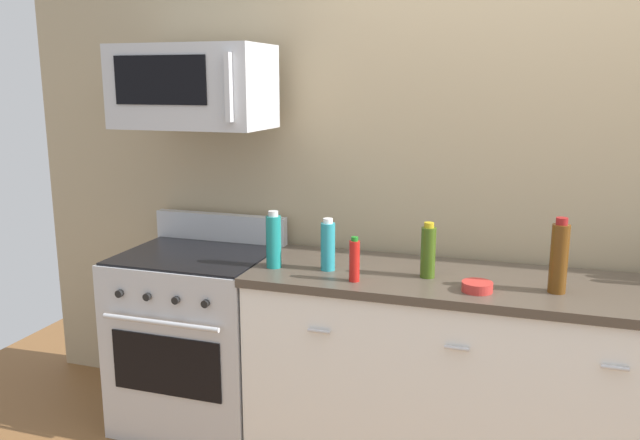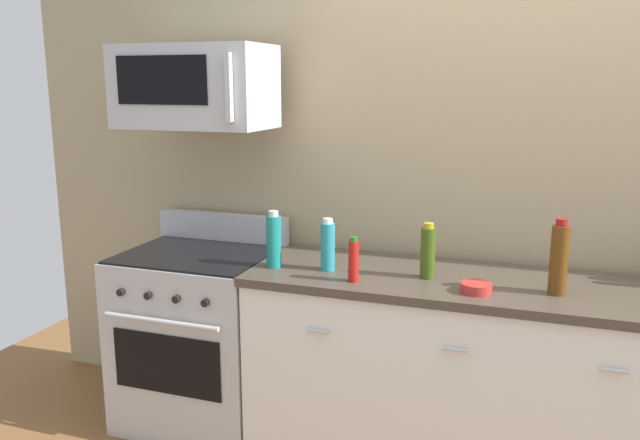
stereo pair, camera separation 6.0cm
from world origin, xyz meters
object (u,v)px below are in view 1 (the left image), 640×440
Objects in this scene: microwave at (193,87)px; bottle_dish_soap at (328,246)px; bottle_olive_oil at (428,251)px; bowl_red_small at (477,286)px; bottle_sparkling_teal at (274,241)px; range_oven at (199,337)px; bottle_wine_amber at (559,257)px; bottle_hot_sauce_red at (354,260)px.

microwave is 3.05× the size of bottle_dish_soap.
bottle_olive_oil is 1.94× the size of bowl_red_small.
range_oven is at bearing 167.59° from bottle_sparkling_teal.
range_oven is 3.38× the size of bottle_wine_amber.
bottle_olive_oil is at bearing 28.16° from bottle_hot_sauce_red.
microwave is 2.98× the size of bottle_olive_oil.
bottle_olive_oil is (0.46, 0.03, 0.00)m from bottle_dish_soap.
bottle_sparkling_teal reaches higher than bottle_hot_sauce_red.
bottle_wine_amber is 0.54m from bottle_olive_oil.
bottle_dish_soap reaches higher than range_oven.
bottle_wine_amber is 0.85m from bottle_hot_sauce_red.
bottle_sparkling_teal is 1.10× the size of bottle_dish_soap.
bottle_sparkling_teal is 0.71m from bottle_olive_oil.
bottle_hot_sauce_red is 0.53m from bowl_red_small.
range_oven is 1.06m from bottle_hot_sauce_red.
bottle_sparkling_teal reaches higher than range_oven.
bowl_red_small is (1.41, -0.17, 0.47)m from range_oven.
bowl_red_small is at bearing -8.74° from microwave.
microwave is 1.86m from bottle_wine_amber.
bottle_dish_soap is (0.73, -0.07, 0.57)m from range_oven.
range_oven reaches higher than bowl_red_small.
bottle_wine_amber is at bearing 15.81° from bowl_red_small.
bottle_olive_oil is (1.18, -0.04, 0.57)m from range_oven.
bottle_sparkling_teal is 1.25m from bottle_wine_amber.
bottle_olive_oil is 0.28m from bowl_red_small.
range_oven is at bearing -90.29° from microwave.
bowl_red_small is at bearing 2.54° from bottle_hot_sauce_red.
bottle_dish_soap reaches higher than bottle_hot_sauce_red.
microwave is 1.02m from bottle_dish_soap.
bottle_sparkling_teal is 0.85× the size of bottle_wine_amber.
bowl_red_small is (1.41, -0.22, -0.81)m from microwave.
bowl_red_small is at bearing -30.60° from bottle_olive_oil.
bottle_hot_sauce_red is 0.80× the size of bottle_olive_oil.
bottle_sparkling_teal is 2.09× the size of bowl_red_small.
range_oven is 4.27× the size of bottle_olive_oil.
bottle_sparkling_teal reaches higher than bottle_olive_oil.
microwave is 1.18m from bottle_hot_sauce_red.
bottle_hot_sauce_red is (0.89, -0.20, 0.55)m from range_oven.
bowl_red_small is (-0.31, -0.09, -0.13)m from bottle_wine_amber.
bottle_hot_sauce_red is 0.34m from bottle_olive_oil.
range_oven is 1.83m from bottle_wine_amber.
bottle_sparkling_teal is 1.08× the size of bottle_olive_oil.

